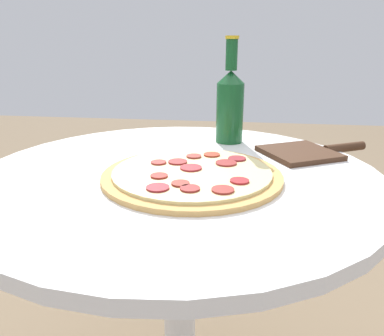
{
  "coord_description": "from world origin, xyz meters",
  "views": [
    {
      "loc": [
        -0.73,
        -0.13,
        0.97
      ],
      "look_at": [
        -0.04,
        -0.04,
        0.73
      ],
      "focal_mm": 35.0,
      "sensor_mm": 36.0,
      "label": 1
    }
  ],
  "objects": [
    {
      "name": "table",
      "position": [
        0.0,
        0.0,
        0.56
      ],
      "size": [
        0.84,
        0.84,
        0.71
      ],
      "color": "white",
      "rests_on": "ground_plane"
    },
    {
      "name": "pizza",
      "position": [
        -0.04,
        -0.04,
        0.72
      ],
      "size": [
        0.35,
        0.35,
        0.02
      ],
      "color": "tan",
      "rests_on": "table"
    },
    {
      "name": "beer_bottle",
      "position": [
        0.25,
        -0.1,
        0.82
      ],
      "size": [
        0.07,
        0.07,
        0.27
      ],
      "color": "#144C23",
      "rests_on": "table"
    },
    {
      "name": "pizza_paddle",
      "position": [
        0.15,
        -0.28,
        0.72
      ],
      "size": [
        0.21,
        0.28,
        0.02
      ],
      "rotation": [
        0.0,
        0.0,
        -1.08
      ],
      "color": "#422819",
      "rests_on": "table"
    }
  ]
}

